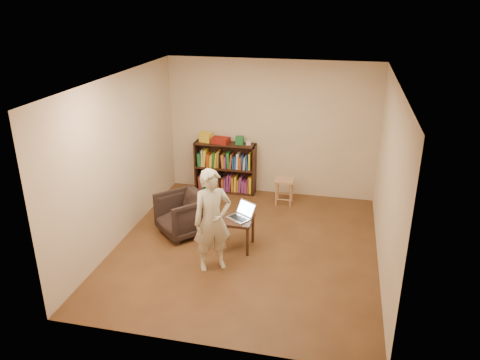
% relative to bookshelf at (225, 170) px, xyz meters
% --- Properties ---
extents(floor, '(4.50, 4.50, 0.00)m').
position_rel_bookshelf_xyz_m(floor, '(0.86, -2.09, -0.44)').
color(floor, '#4D2D18').
rests_on(floor, ground).
extents(ceiling, '(4.50, 4.50, 0.00)m').
position_rel_bookshelf_xyz_m(ceiling, '(0.86, -2.09, 2.16)').
color(ceiling, white).
rests_on(ceiling, wall_back).
extents(wall_back, '(4.00, 0.00, 4.00)m').
position_rel_bookshelf_xyz_m(wall_back, '(0.86, 0.16, 0.86)').
color(wall_back, beige).
rests_on(wall_back, floor).
extents(wall_left, '(0.00, 4.50, 4.50)m').
position_rel_bookshelf_xyz_m(wall_left, '(-1.14, -2.09, 0.86)').
color(wall_left, beige).
rests_on(wall_left, floor).
extents(wall_right, '(0.00, 4.50, 4.50)m').
position_rel_bookshelf_xyz_m(wall_right, '(2.86, -2.09, 0.86)').
color(wall_right, beige).
rests_on(wall_right, floor).
extents(bookshelf, '(1.20, 0.30, 1.00)m').
position_rel_bookshelf_xyz_m(bookshelf, '(0.00, 0.00, 0.00)').
color(bookshelf, black).
rests_on(bookshelf, floor).
extents(box_yellow, '(0.26, 0.21, 0.18)m').
position_rel_bookshelf_xyz_m(box_yellow, '(-0.39, 0.01, 0.65)').
color(box_yellow, yellow).
rests_on(box_yellow, bookshelf).
extents(red_cloth, '(0.36, 0.29, 0.11)m').
position_rel_bookshelf_xyz_m(red_cloth, '(-0.09, -0.02, 0.61)').
color(red_cloth, '#9C2513').
rests_on(red_cloth, bookshelf).
extents(box_green, '(0.16, 0.16, 0.15)m').
position_rel_bookshelf_xyz_m(box_green, '(0.28, 0.01, 0.63)').
color(box_green, '#1C6A30').
rests_on(box_green, bookshelf).
extents(box_white, '(0.10, 0.10, 0.07)m').
position_rel_bookshelf_xyz_m(box_white, '(0.46, 0.00, 0.60)').
color(box_white, beige).
rests_on(box_white, bookshelf).
extents(stool, '(0.34, 0.34, 0.49)m').
position_rel_bookshelf_xyz_m(stool, '(1.22, -0.35, -0.04)').
color(stool, tan).
rests_on(stool, floor).
extents(armchair, '(1.04, 1.04, 0.68)m').
position_rel_bookshelf_xyz_m(armchair, '(-0.24, -1.87, -0.10)').
color(armchair, black).
rests_on(armchair, floor).
extents(side_table, '(0.49, 0.49, 0.50)m').
position_rel_bookshelf_xyz_m(side_table, '(0.72, -2.13, -0.02)').
color(side_table, black).
rests_on(side_table, floor).
extents(laptop, '(0.47, 0.47, 0.23)m').
position_rel_bookshelf_xyz_m(laptop, '(0.79, -2.08, 0.11)').
color(laptop, silver).
rests_on(laptop, side_table).
extents(person, '(0.66, 0.60, 1.51)m').
position_rel_bookshelf_xyz_m(person, '(0.52, -2.76, 0.31)').
color(person, beige).
rests_on(person, floor).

